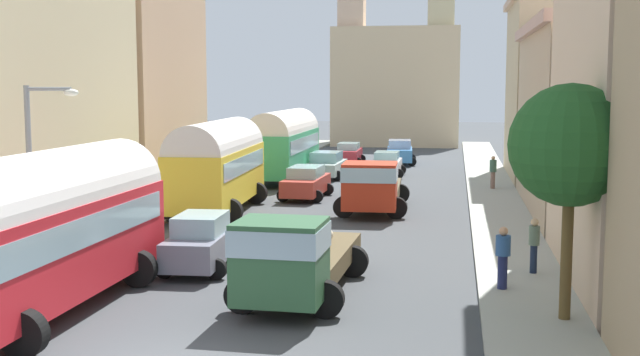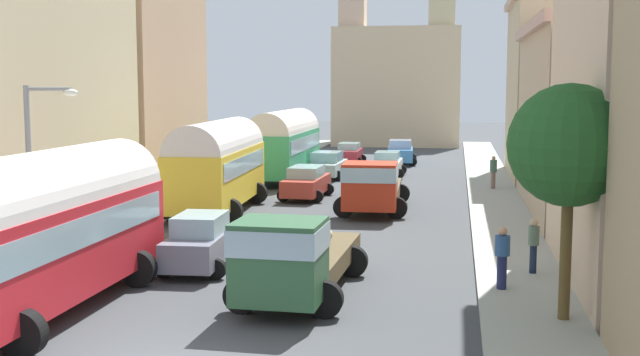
{
  "view_description": "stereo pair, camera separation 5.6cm",
  "coord_description": "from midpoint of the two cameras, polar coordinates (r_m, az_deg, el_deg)",
  "views": [
    {
      "loc": [
        5.32,
        -14.18,
        5.56
      ],
      "look_at": [
        0.0,
        17.26,
        1.8
      ],
      "focal_mm": 44.96,
      "sensor_mm": 36.0,
      "label": 1
    },
    {
      "loc": [
        5.37,
        -14.17,
        5.56
      ],
      "look_at": [
        0.0,
        17.26,
        1.8
      ],
      "focal_mm": 44.96,
      "sensor_mm": 36.0,
      "label": 2
    }
  ],
  "objects": [
    {
      "name": "building_right_2",
      "position": [
        36.21,
        18.96,
        4.05
      ],
      "size": [
        5.82,
        13.71,
        8.16
      ],
      "color": "tan",
      "rests_on": "ground"
    },
    {
      "name": "parked_bus_2",
      "position": [
        46.13,
        -2.49,
        2.57
      ],
      "size": [
        3.37,
        9.27,
        4.05
      ],
      "color": "#319B64",
      "rests_on": "ground"
    },
    {
      "name": "car_3",
      "position": [
        24.32,
        -8.43,
        -4.55
      ],
      "size": [
        2.23,
        3.81,
        1.69
      ],
      "color": "slate",
      "rests_on": "ground"
    },
    {
      "name": "building_right_3",
      "position": [
        48.97,
        16.7,
        6.13
      ],
      "size": [
        6.0,
        10.24,
        10.54
      ],
      "color": "#C9B188",
      "rests_on": "ground"
    },
    {
      "name": "car_6",
      "position": [
        55.38,
        2.12,
        1.75
      ],
      "size": [
        2.15,
        3.73,
        1.5
      ],
      "color": "#B6252E",
      "rests_on": "ground"
    },
    {
      "name": "pedestrian_1",
      "position": [
        23.83,
        15.03,
        -4.52
      ],
      "size": [
        0.43,
        0.43,
        1.74
      ],
      "color": "#19243C",
      "rests_on": "ground"
    },
    {
      "name": "cargo_truck_0",
      "position": [
        20.51,
        -1.8,
        -5.55
      ],
      "size": [
        3.08,
        7.06,
        2.37
      ],
      "color": "#2C5735",
      "rests_on": "ground"
    },
    {
      "name": "streetlamp_near",
      "position": [
        23.87,
        -19.44,
        1.02
      ],
      "size": [
        1.63,
        0.28,
        5.52
      ],
      "color": "gray",
      "rests_on": "ground"
    },
    {
      "name": "roadside_tree_0",
      "position": [
        18.98,
        17.42,
        2.17
      ],
      "size": [
        2.81,
        2.81,
        5.59
      ],
      "color": "brown",
      "rests_on": "ground"
    },
    {
      "name": "car_0",
      "position": [
        42.08,
        4.12,
        0.12
      ],
      "size": [
        2.3,
        3.96,
        1.44
      ],
      "color": "silver",
      "rests_on": "ground"
    },
    {
      "name": "car_5",
      "position": [
        47.3,
        0.53,
        0.93
      ],
      "size": [
        2.5,
        4.25,
        1.57
      ],
      "color": "silver",
      "rests_on": "ground"
    },
    {
      "name": "parked_bus_1",
      "position": [
        34.79,
        -7.27,
        1.11
      ],
      "size": [
        3.59,
        8.68,
        3.99
      ],
      "color": "yellow",
      "rests_on": "ground"
    },
    {
      "name": "pedestrian_2",
      "position": [
        42.52,
        12.27,
        0.48
      ],
      "size": [
        0.49,
        0.49,
        1.84
      ],
      "color": "#7F6054",
      "rests_on": "ground"
    },
    {
      "name": "building_left_2",
      "position": [
        42.08,
        -12.85,
        6.65
      ],
      "size": [
        4.47,
        9.3,
        11.24
      ],
      "color": "tan",
      "rests_on": "ground"
    },
    {
      "name": "pedestrian_0",
      "position": [
        21.82,
        12.91,
        -5.43
      ],
      "size": [
        0.4,
        0.4,
        1.81
      ],
      "color": "#1E2550",
      "rests_on": "ground"
    },
    {
      "name": "distant_church",
      "position": [
        73.28,
        5.56,
        7.02
      ],
      "size": [
        11.23,
        7.1,
        17.61
      ],
      "color": "#D0B78F",
      "rests_on": "ground"
    },
    {
      "name": "sidewalk_right",
      "position": [
        41.58,
        12.24,
        -1.01
      ],
      "size": [
        2.5,
        70.0,
        0.14
      ],
      "primitive_type": "cube",
      "color": "#A6A99E",
      "rests_on": "ground"
    },
    {
      "name": "sidewalk_left",
      "position": [
        43.41,
        -7.25,
        -0.59
      ],
      "size": [
        2.5,
        70.0,
        0.14
      ],
      "primitive_type": "cube",
      "color": "#999A8C",
      "rests_on": "ground"
    },
    {
      "name": "car_4",
      "position": [
        38.91,
        -0.94,
        -0.31
      ],
      "size": [
        2.32,
        4.34,
        1.58
      ],
      "color": "#AF372B",
      "rests_on": "ground"
    },
    {
      "name": "car_2",
      "position": [
        55.78,
        5.76,
        1.84
      ],
      "size": [
        2.46,
        4.18,
        1.69
      ],
      "color": "#4285C6",
      "rests_on": "ground"
    },
    {
      "name": "cargo_truck_1",
      "position": [
        34.44,
        3.81,
        -0.55
      ],
      "size": [
        3.24,
        7.45,
        2.34
      ],
      "color": "#B32D16",
      "rests_on": "ground"
    },
    {
      "name": "car_1",
      "position": [
        48.3,
        4.85,
        1.0
      ],
      "size": [
        2.19,
        3.73,
        1.5
      ],
      "color": "silver",
      "rests_on": "ground"
    },
    {
      "name": "ground_plane",
      "position": [
        41.89,
        2.28,
        -0.9
      ],
      "size": [
        154.0,
        154.0,
        0.0
      ],
      "primitive_type": "plane",
      "color": "#404447"
    },
    {
      "name": "parked_bus_0",
      "position": [
        20.33,
        -19.18,
        -3.26
      ],
      "size": [
        3.43,
        9.48,
        3.96
      ],
      "color": "red",
      "rests_on": "ground"
    }
  ]
}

